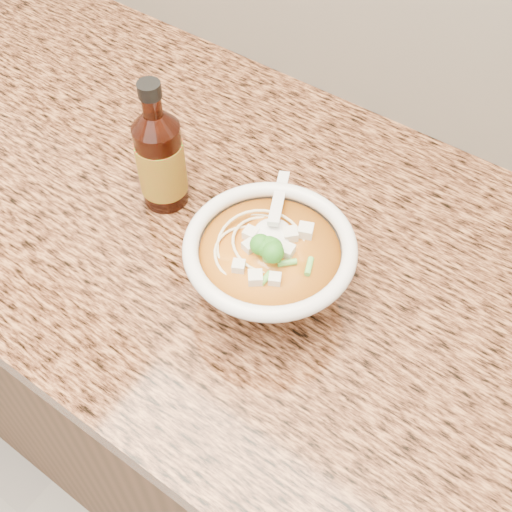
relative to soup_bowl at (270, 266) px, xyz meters
The scene contains 4 objects.
cabinet 0.56m from the soup_bowl, 159.53° to the left, with size 4.00×0.65×0.86m, color black.
counter_slab 0.22m from the soup_bowl, 159.53° to the left, with size 4.00×0.68×0.04m, color #A76A3D.
soup_bowl is the anchor object (origin of this frame).
hot_sauce_bottle 0.21m from the soup_bowl, 167.93° to the left, with size 0.07×0.07×0.20m.
Camera 1 is at (0.46, 1.21, 1.57)m, focal length 45.00 mm.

